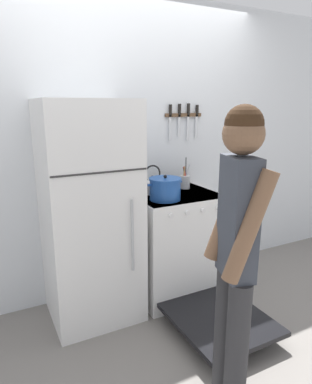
% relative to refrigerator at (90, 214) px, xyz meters
% --- Properties ---
extents(ground_plane, '(14.00, 14.00, 0.00)m').
position_rel_refrigerator_xyz_m(ground_plane, '(0.44, 0.31, -0.85)').
color(ground_plane, slate).
extents(wall_back, '(10.00, 0.06, 2.55)m').
position_rel_refrigerator_xyz_m(wall_back, '(0.44, 0.34, 0.43)').
color(wall_back, silver).
rests_on(wall_back, ground_plane).
extents(refrigerator, '(0.67, 0.64, 1.70)m').
position_rel_refrigerator_xyz_m(refrigerator, '(0.00, 0.00, 0.00)').
color(refrigerator, white).
rests_on(refrigerator, ground_plane).
extents(stove_range, '(0.72, 1.36, 0.92)m').
position_rel_refrigerator_xyz_m(stove_range, '(0.74, -0.04, -0.39)').
color(stove_range, white).
rests_on(stove_range, ground_plane).
extents(dutch_oven_pot, '(0.30, 0.26, 0.20)m').
position_rel_refrigerator_xyz_m(dutch_oven_pot, '(0.58, -0.13, 0.16)').
color(dutch_oven_pot, '#1E4C9E').
rests_on(dutch_oven_pot, stove_range).
extents(tea_kettle, '(0.25, 0.20, 0.24)m').
position_rel_refrigerator_xyz_m(tea_kettle, '(0.59, 0.12, 0.14)').
color(tea_kettle, silver).
rests_on(tea_kettle, stove_range).
extents(utensil_jar, '(0.09, 0.09, 0.28)m').
position_rel_refrigerator_xyz_m(utensil_jar, '(0.93, 0.13, 0.14)').
color(utensil_jar, '#B7BABF').
rests_on(utensil_jar, stove_range).
extents(person, '(0.33, 0.39, 1.66)m').
position_rel_refrigerator_xyz_m(person, '(0.39, -1.22, 0.10)').
color(person, '#2D2D30').
rests_on(person, ground_plane).
extents(wall_knife_strip, '(0.38, 0.03, 0.34)m').
position_rel_refrigerator_xyz_m(wall_knife_strip, '(1.00, 0.29, 0.71)').
color(wall_knife_strip, brown).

